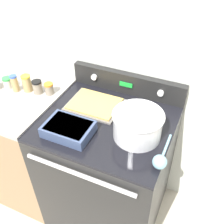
{
  "coord_description": "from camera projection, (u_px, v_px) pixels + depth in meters",
  "views": [
    {
      "loc": [
        0.5,
        -0.72,
        1.98
      ],
      "look_at": [
        0.02,
        0.37,
        1.0
      ],
      "focal_mm": 42.0,
      "sensor_mm": 36.0,
      "label": 1
    }
  ],
  "objects": [
    {
      "name": "mixing_bowl",
      "position": [
        138.0,
        124.0,
        1.42
      ],
      "size": [
        0.28,
        0.28,
        0.16
      ],
      "color": "silver",
      "rests_on": "stove_range"
    },
    {
      "name": "spice_jar_orange_cap",
      "position": [
        49.0,
        89.0,
        1.74
      ],
      "size": [
        0.06,
        0.06,
        0.08
      ],
      "color": "gray",
      "rests_on": "side_counter"
    },
    {
      "name": "spice_jar_black_cap",
      "position": [
        37.0,
        87.0,
        1.74
      ],
      "size": [
        0.06,
        0.06,
        0.09
      ],
      "color": "gray",
      "rests_on": "side_counter"
    },
    {
      "name": "kitchen_wall",
      "position": [
        133.0,
        47.0,
        1.64
      ],
      "size": [
        8.0,
        0.05,
        2.5
      ],
      "color": "silver",
      "rests_on": "ground_plane"
    },
    {
      "name": "ladle",
      "position": [
        160.0,
        161.0,
        1.29
      ],
      "size": [
        0.07,
        0.27,
        0.07
      ],
      "color": "#7AB2C6",
      "rests_on": "stove_range"
    },
    {
      "name": "side_counter",
      "position": [
        27.0,
        141.0,
        2.09
      ],
      "size": [
        0.64,
        0.7,
        0.95
      ],
      "color": "#896B4C",
      "rests_on": "ground_plane"
    },
    {
      "name": "casserole_dish",
      "position": [
        69.0,
        129.0,
        1.46
      ],
      "size": [
        0.27,
        0.19,
        0.06
      ],
      "color": "#38476B",
      "rests_on": "stove_range"
    },
    {
      "name": "control_panel",
      "position": [
        128.0,
        83.0,
        1.75
      ],
      "size": [
        0.78,
        0.07,
        0.15
      ],
      "color": "black",
      "rests_on": "stove_range"
    },
    {
      "name": "baking_tray",
      "position": [
        95.0,
        104.0,
        1.67
      ],
      "size": [
        0.34,
        0.26,
        0.02
      ],
      "color": "slate",
      "rests_on": "stove_range"
    },
    {
      "name": "stove_range",
      "position": [
        108.0,
        170.0,
        1.87
      ],
      "size": [
        0.78,
        0.73,
        0.94
      ],
      "color": "black",
      "rests_on": "ground_plane"
    },
    {
      "name": "spice_jar_yellow_cap",
      "position": [
        27.0,
        83.0,
        1.76
      ],
      "size": [
        0.06,
        0.06,
        0.12
      ],
      "color": "tan",
      "rests_on": "side_counter"
    },
    {
      "name": "spice_jar_green_cap",
      "position": [
        8.0,
        83.0,
        1.79
      ],
      "size": [
        0.06,
        0.06,
        0.08
      ],
      "color": "beige",
      "rests_on": "side_counter"
    },
    {
      "name": "spice_jar_blue_cap",
      "position": [
        15.0,
        83.0,
        1.75
      ],
      "size": [
        0.05,
        0.05,
        0.12
      ],
      "color": "tan",
      "rests_on": "side_counter"
    }
  ]
}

